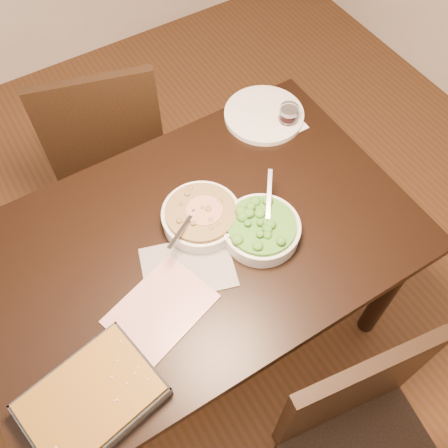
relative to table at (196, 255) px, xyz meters
name	(u,v)px	position (x,y,z in m)	size (l,w,h in m)	color
ground	(203,327)	(0.00, 0.00, -0.65)	(4.00, 4.00, 0.00)	#452D13
table	(196,255)	(0.00, 0.00, 0.00)	(1.40, 0.90, 0.75)	black
magazine_a	(161,309)	(-0.20, -0.15, 0.10)	(0.29, 0.21, 0.01)	#A12E42
magazine_b	(188,267)	(-0.07, -0.08, 0.10)	(0.28, 0.20, 0.00)	#27252D
coaster	(287,124)	(0.54, 0.26, 0.10)	(0.12, 0.12, 0.00)	white
stew_bowl	(201,216)	(0.05, 0.05, 0.13)	(0.26, 0.25, 0.10)	silver
broccoli_bowl	(261,229)	(0.19, -0.09, 0.13)	(0.25, 0.26, 0.10)	silver
baking_dish	(92,400)	(-0.47, -0.29, 0.12)	(0.38, 0.31, 0.06)	silver
wine_tumbler	(288,115)	(0.54, 0.26, 0.14)	(0.07, 0.07, 0.08)	black
dinner_plate	(264,115)	(0.49, 0.33, 0.11)	(0.30, 0.30, 0.02)	silver
chair_near	(361,443)	(0.13, -0.74, -0.13)	(0.50, 0.50, 0.94)	black
chair_far	(107,139)	(-0.02, 0.74, -0.12)	(0.56, 0.56, 0.96)	black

